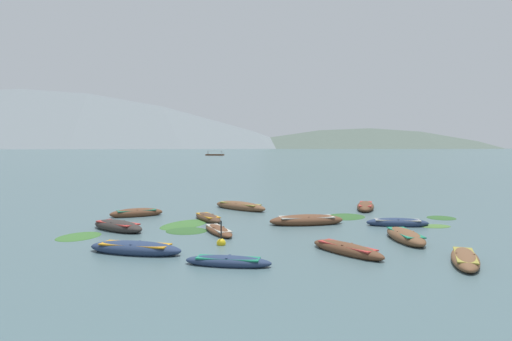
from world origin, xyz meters
The scene contains 25 objects.
ground_plane centered at (0.00, 1500.00, 0.00)m, with size 6000.00×6000.00×0.00m, color #476066.
mountain_2 centered at (-513.84, 1797.77, 277.19)m, with size 2073.46×2073.46×554.39m, color slate.
mountain_3 centered at (287.67, 1576.34, 176.06)m, with size 1348.29×1348.29×352.11m, color #56665B.
mountain_4 centered at (1142.71, 1911.16, 191.75)m, with size 1402.97×1402.97×383.51m, color slate.
rowboat_0 centered at (5.57, 18.61, 0.21)m, with size 4.28×1.91×0.67m.
rowboat_1 centered at (6.25, 11.94, 0.17)m, with size 2.82×3.43×0.53m.
rowboat_2 centered at (0.05, 20.01, 0.15)m, with size 2.20×3.18×0.48m.
rowboat_3 centered at (-4.30, 17.12, 0.20)m, with size 3.52×3.11×0.64m.
rowboat_4 centered at (-4.47, 21.67, 0.19)m, with size 3.33×2.19×0.61m.
rowboat_5 centered at (-2.19, 12.21, 0.19)m, with size 4.10×2.14×0.60m.
rowboat_6 centered at (10.38, 17.97, 0.17)m, with size 3.36×1.35×0.54m.
rowboat_7 centered at (10.23, 10.40, 0.16)m, with size 2.18×3.53×0.50m.
rowboat_8 centered at (10.40, 24.29, 0.19)m, with size 2.19×4.03×0.62m.
rowboat_9 centered at (1.85, 24.45, 0.21)m, with size 4.05×3.91×0.67m.
rowboat_11 centered at (0.88, 16.25, 0.13)m, with size 2.00×3.38×0.40m.
rowboat_12 centered at (1.58, 10.30, 0.14)m, with size 3.26×1.42×0.45m.
rowboat_13 centered at (9.46, 14.29, 0.19)m, with size 1.24×3.56×0.62m.
ferry_0 centered at (-12.56, 209.63, 0.45)m, with size 9.24×4.40×2.54m.
mooring_buoy centered at (1.16, 13.60, 0.11)m, with size 0.40×0.40×1.17m.
weed_patch_0 centered at (-0.77, 16.82, 0.00)m, with size 2.11×2.02×0.14m, color #2D5628.
weed_patch_2 centered at (13.90, 20.47, 0.00)m, with size 1.69×1.66×0.14m, color #2D5628.
weed_patch_3 centered at (8.25, 21.07, 0.00)m, with size 2.33×2.79×0.14m, color #2D5628.
weed_patch_4 centered at (-5.67, 15.52, 0.00)m, with size 1.80×2.39×0.14m, color #38662D.
weed_patch_5 centered at (12.33, 17.76, 0.00)m, with size 1.71×1.10×0.14m, color #477033.
weed_patch_6 centered at (-1.12, 18.63, 0.00)m, with size 3.60×1.96×0.14m, color #38662D.
Camera 1 is at (2.20, -5.23, 4.24)m, focal length 30.83 mm.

